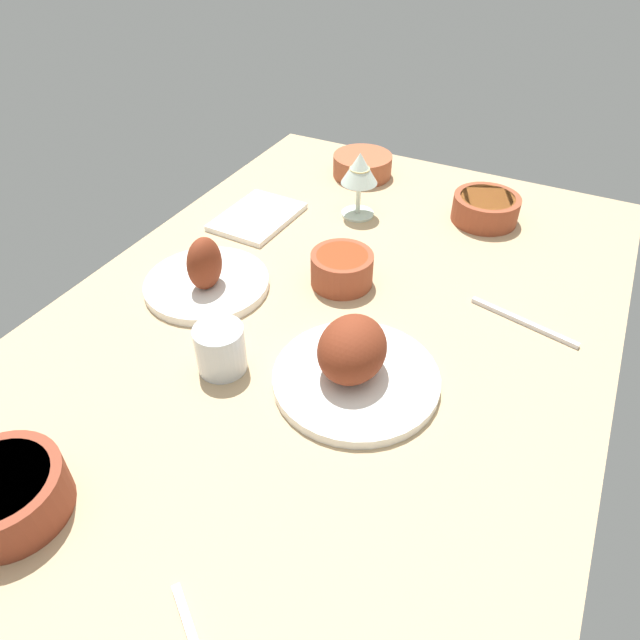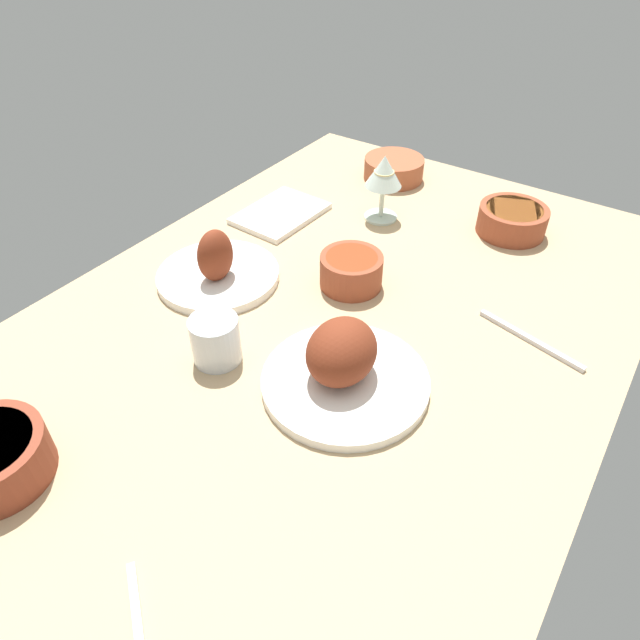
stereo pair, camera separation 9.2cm
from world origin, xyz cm
name	(u,v)px [view 1 (the left image)]	position (x,y,z in cm)	size (l,w,h in cm)	color
dining_table	(320,338)	(0.00, 0.00, 2.00)	(140.00, 90.00, 4.00)	tan
plate_near_viewer	(206,278)	(0.71, 23.02, 6.50)	(22.25, 22.25, 11.07)	white
plate_center_main	(354,364)	(-8.17, -9.73, 7.55)	(24.73, 24.73, 10.89)	white
bowl_onions	(5,494)	(-46.28, 17.56, 7.39)	(14.18, 14.18, 6.27)	brown
bowl_sauce	(342,268)	(13.43, 2.48, 7.25)	(11.24, 11.24, 5.99)	brown
bowl_cream	(362,164)	(55.33, 16.93, 6.78)	(13.98, 13.98, 5.07)	#A35133
bowl_soup	(486,207)	(47.50, -14.75, 7.00)	(13.77, 13.77, 5.52)	brown
wine_glass	(360,172)	(37.45, 10.04, 13.93)	(7.60, 7.60, 14.00)	silver
water_tumbler	(220,349)	(-14.59, 9.19, 7.80)	(7.52, 7.52, 7.59)	silver
folded_napkin	(258,217)	(25.89, 28.17, 4.60)	(18.81, 13.68, 1.20)	white
spoon_loose	(523,322)	(16.73, -29.51, 4.40)	(18.84, 0.90, 0.80)	silver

